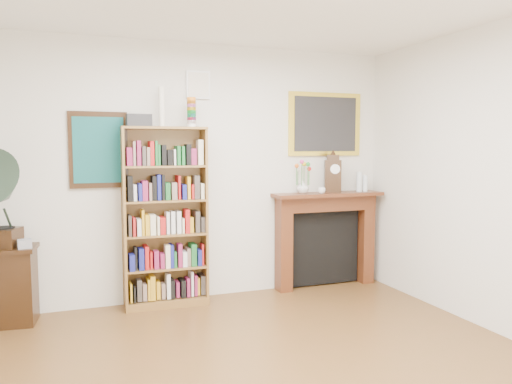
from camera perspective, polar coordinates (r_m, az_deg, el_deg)
room at (r=3.17m, az=4.34°, el=-0.02°), size 4.51×5.01×2.81m
teal_poster at (r=5.35m, az=-17.55°, el=4.60°), size 0.58×0.04×0.78m
small_picture at (r=5.55m, az=-6.62°, el=12.07°), size 0.26×0.04×0.30m
gilt_painting at (r=6.08m, az=7.90°, el=7.67°), size 0.95×0.04×0.75m
bookshelf at (r=5.31m, az=-10.33°, el=-1.68°), size 0.88×0.34×2.17m
side_cabinet at (r=5.35m, az=-26.60°, el=-9.56°), size 0.58×0.45×0.74m
fireplace at (r=6.07m, az=7.90°, el=-4.45°), size 1.35×0.33×1.14m
cd_stack at (r=5.14m, az=-24.93°, el=-5.39°), size 0.13×0.13×0.08m
mantel_clock at (r=6.01m, az=8.77°, el=2.01°), size 0.22×0.17×0.45m
flower_vase at (r=5.84m, az=5.37°, el=0.56°), size 0.14×0.14×0.15m
teacup at (r=5.85m, az=7.50°, el=0.17°), size 0.10×0.10×0.07m
bottle_left at (r=6.17m, az=11.72°, el=1.16°), size 0.07×0.07×0.24m
bottle_right at (r=6.21m, az=12.37°, el=0.99°), size 0.06×0.06×0.20m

